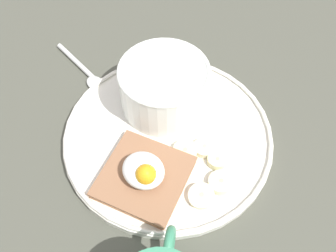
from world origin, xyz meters
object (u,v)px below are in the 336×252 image
object	(u,v)px
banana_slice_left	(221,182)
toast_slice	(144,177)
poached_egg	(144,171)
banana_slice_inner	(201,196)
oatmeal_bowl	(164,87)
banana_slice_right	(185,151)
banana_slice_front	(204,148)
banana_slice_back	(217,160)
spoon	(87,72)

from	to	relation	value
banana_slice_left	toast_slice	bearing A→B (deg)	-142.73
poached_egg	banana_slice_inner	world-z (taller)	poached_egg
oatmeal_bowl	poached_egg	distance (cm)	12.89
oatmeal_bowl	toast_slice	distance (cm)	13.01
banana_slice_right	banana_slice_left	bearing A→B (deg)	-5.67
oatmeal_bowl	banana_slice_inner	distance (cm)	15.97
banana_slice_front	banana_slice_right	distance (cm)	2.64
toast_slice	banana_slice_inner	xyz separation A→B (cm)	(7.00, 2.77, -0.09)
banana_slice_left	banana_slice_back	world-z (taller)	banana_slice_left
banana_slice_front	banana_slice_left	xyz separation A→B (cm)	(4.75, -2.73, 0.13)
banana_slice_left	banana_slice_right	bearing A→B (deg)	174.33
banana_slice_front	banana_slice_left	world-z (taller)	banana_slice_left
banana_slice_back	banana_slice_right	world-z (taller)	same
poached_egg	banana_slice_right	xyz separation A→B (cm)	(1.14, 6.57, -2.21)
banana_slice_back	oatmeal_bowl	bearing A→B (deg)	166.57
banana_slice_right	banana_slice_inner	distance (cm)	6.78
banana_slice_front	banana_slice_inner	distance (cm)	7.09
toast_slice	banana_slice_front	size ratio (longest dim) A/B	3.25
oatmeal_bowl	banana_slice_left	bearing A→B (deg)	-20.01
banana_slice_back	banana_slice_inner	bearing A→B (deg)	-73.24
oatmeal_bowl	banana_slice_left	xyz separation A→B (cm)	(14.05, -5.12, -3.06)
banana_slice_right	banana_slice_inner	xyz separation A→B (cm)	(5.68, -3.70, 0.17)
oatmeal_bowl	banana_slice_front	distance (cm)	10.11
banana_slice_left	oatmeal_bowl	bearing A→B (deg)	159.99
toast_slice	banana_slice_inner	size ratio (longest dim) A/B	3.37
poached_egg	spoon	xyz separation A→B (cm)	(-20.28, 8.03, -3.27)
banana_slice_left	spoon	xyz separation A→B (cm)	(-27.77, 2.09, -1.18)
oatmeal_bowl	toast_slice	world-z (taller)	oatmeal_bowl
banana_slice_inner	oatmeal_bowl	bearing A→B (deg)	148.53
oatmeal_bowl	banana_slice_front	world-z (taller)	oatmeal_bowl
poached_egg	spoon	size ratio (longest dim) A/B	0.43
banana_slice_right	spoon	xyz separation A→B (cm)	(-21.42, 1.46, -1.05)
banana_slice_left	poached_egg	bearing A→B (deg)	-141.59
poached_egg	banana_slice_front	bearing A→B (deg)	72.44
toast_slice	banana_slice_inner	bearing A→B (deg)	21.58
banana_slice_right	banana_slice_inner	size ratio (longest dim) A/B	0.99
poached_egg	banana_slice_inner	xyz separation A→B (cm)	(6.82, 2.87, -2.04)
oatmeal_bowl	spoon	world-z (taller)	oatmeal_bowl
banana_slice_left	banana_slice_back	bearing A→B (deg)	134.80
toast_slice	banana_slice_front	bearing A→B (deg)	71.14
banana_slice_left	spoon	size ratio (longest dim) A/B	0.34
toast_slice	spoon	bearing A→B (deg)	158.47
toast_slice	banana_slice_front	world-z (taller)	toast_slice
toast_slice	banana_slice_front	xyz separation A→B (cm)	(2.93, 8.57, -0.27)
oatmeal_bowl	spoon	bearing A→B (deg)	-167.55
toast_slice	banana_slice_left	world-z (taller)	same
banana_slice_inner	banana_slice_front	bearing A→B (deg)	125.13
toast_slice	banana_slice_left	bearing A→B (deg)	37.27
poached_egg	toast_slice	bearing A→B (deg)	151.75
banana_slice_front	banana_slice_right	size ratio (longest dim) A/B	1.05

